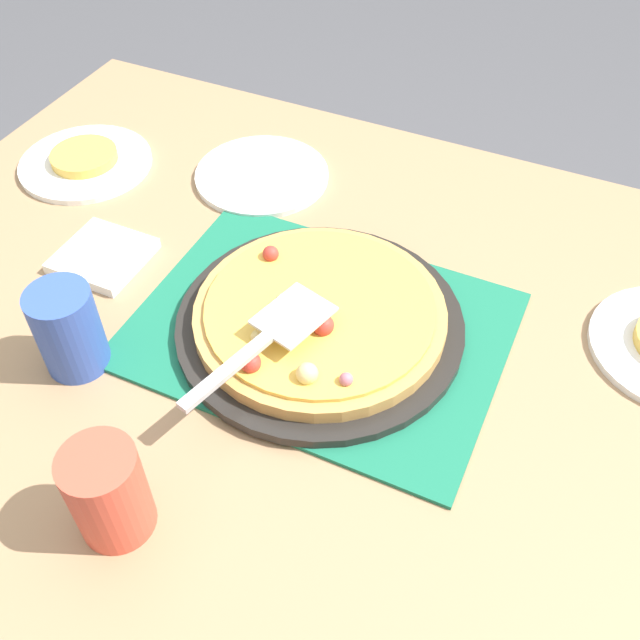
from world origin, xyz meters
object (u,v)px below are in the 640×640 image
(cup_far, at_px, (108,492))
(napkin_stack, at_px, (103,256))
(plate_far_right, at_px, (86,163))
(served_slice_right, at_px, (84,156))
(cup_near, at_px, (68,330))
(pizza_server, at_px, (267,337))
(plate_side, at_px, (262,175))
(pizza_pan, at_px, (320,324))
(pizza, at_px, (319,314))

(cup_far, distance_m, napkin_stack, 0.43)
(plate_far_right, bearing_deg, served_slice_right, 0.00)
(cup_near, relative_size, pizza_server, 0.51)
(served_slice_right, relative_size, cup_far, 0.92)
(plate_side, relative_size, served_slice_right, 2.00)
(napkin_stack, bearing_deg, pizza_pan, 1.19)
(plate_side, height_order, cup_near, cup_near)
(served_slice_right, bearing_deg, pizza_server, -28.75)
(pizza_pan, xyz_separation_m, served_slice_right, (-0.52, 0.17, 0.01))
(plate_far_right, bearing_deg, pizza_pan, -18.69)
(pizza, distance_m, plate_far_right, 0.55)
(pizza_pan, height_order, served_slice_right, served_slice_right)
(cup_near, bearing_deg, pizza, 34.54)
(pizza_pan, distance_m, napkin_stack, 0.35)
(pizza_pan, xyz_separation_m, pizza, (-0.00, -0.00, 0.02))
(pizza_pan, xyz_separation_m, pizza_server, (-0.03, -0.09, 0.06))
(served_slice_right, xyz_separation_m, pizza_server, (0.49, -0.27, 0.05))
(served_slice_right, bearing_deg, cup_near, -53.69)
(served_slice_right, height_order, cup_far, cup_far)
(pizza, xyz_separation_m, served_slice_right, (-0.52, 0.18, -0.02))
(napkin_stack, bearing_deg, plate_side, 67.46)
(cup_far, bearing_deg, plate_far_right, 130.32)
(pizza, xyz_separation_m, plate_side, (-0.23, 0.27, -0.03))
(pizza, bearing_deg, cup_near, -145.46)
(napkin_stack, bearing_deg, served_slice_right, 133.17)
(cup_far, bearing_deg, cup_near, 137.62)
(pizza_pan, bearing_deg, pizza, -103.59)
(plate_side, distance_m, cup_near, 0.45)
(pizza_pan, distance_m, served_slice_right, 0.55)
(cup_near, height_order, cup_far, same)
(plate_far_right, bearing_deg, pizza, -18.92)
(cup_near, bearing_deg, plate_side, 86.70)
(plate_far_right, relative_size, cup_far, 1.83)
(pizza, height_order, cup_near, cup_near)
(plate_far_right, distance_m, served_slice_right, 0.01)
(pizza, relative_size, served_slice_right, 3.00)
(pizza_pan, height_order, cup_near, cup_near)
(pizza_pan, relative_size, napkin_stack, 3.17)
(served_slice_right, bearing_deg, plate_far_right, 0.00)
(plate_far_right, bearing_deg, cup_near, -53.69)
(plate_far_right, relative_size, served_slice_right, 2.00)
(pizza, relative_size, cup_near, 2.75)
(cup_far, distance_m, pizza_server, 0.25)
(plate_side, bearing_deg, napkin_stack, -112.54)
(served_slice_right, distance_m, napkin_stack, 0.25)
(plate_far_right, distance_m, plate_side, 0.30)
(plate_far_right, xyz_separation_m, pizza_server, (0.49, -0.27, 0.06))
(napkin_stack, bearing_deg, cup_far, -51.34)
(pizza_pan, bearing_deg, pizza_server, -105.53)
(pizza, height_order, cup_far, cup_far)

